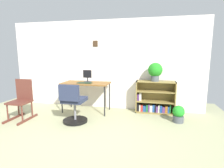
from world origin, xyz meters
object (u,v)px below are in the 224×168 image
keyboard (85,83)px  potted_plant_on_shelf (155,71)px  potted_plant_floor (178,114)px  monitor (87,76)px  office_chair (74,106)px  rocking_chair (22,99)px  desk (86,85)px  bookshelf_low (154,99)px

keyboard → potted_plant_on_shelf: size_ratio=0.80×
keyboard → potted_plant_floor: size_ratio=0.97×
monitor → potted_plant_on_shelf: bearing=4.9°
potted_plant_floor → potted_plant_on_shelf: bearing=134.8°
office_chair → potted_plant_floor: office_chair is taller
office_chair → rocking_chair: bearing=-179.4°
desk → keyboard: (0.01, -0.11, 0.07)m
desk → monitor: 0.22m
rocking_chair → bookshelf_low: size_ratio=0.95×
office_chair → bookshelf_low: 1.99m
monitor → desk: bearing=-93.3°
bookshelf_low → potted_plant_on_shelf: bearing=-100.4°
keyboard → office_chair: bearing=-89.1°
desk → keyboard: size_ratio=3.30×
bookshelf_low → potted_plant_on_shelf: potted_plant_on_shelf is taller
keyboard → potted_plant_on_shelf: bearing=11.9°
monitor → potted_plant_on_shelf: (1.67, 0.14, 0.16)m
keyboard → rocking_chair: 1.44m
desk → monitor: monitor is taller
office_chair → rocking_chair: rocking_chair is taller
desk → rocking_chair: 1.48m
office_chair → potted_plant_on_shelf: 2.07m
bookshelf_low → potted_plant_on_shelf: 0.70m
monitor → keyboard: 0.25m
office_chair → keyboard: bearing=90.9°
rocking_chair → keyboard: bearing=29.4°
keyboard → desk: bearing=93.5°
desk → potted_plant_on_shelf: 1.73m
office_chair → potted_plant_floor: size_ratio=2.34×
keyboard → rocking_chair: rocking_chair is taller
monitor → keyboard: monitor is taller
monitor → rocking_chair: 1.58m
desk → potted_plant_floor: (2.18, -0.27, -0.50)m
potted_plant_on_shelf → potted_plant_floor: bearing=-45.2°
keyboard → potted_plant_on_shelf: 1.73m
monitor → potted_plant_floor: monitor is taller
rocking_chair → potted_plant_floor: 3.46m
potted_plant_floor → bookshelf_low: bearing=131.4°
desk → potted_plant_on_shelf: size_ratio=2.63×
desk → potted_plant_on_shelf: potted_plant_on_shelf is taller
desk → rocking_chair: size_ratio=1.32×
desk → keyboard: 0.13m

